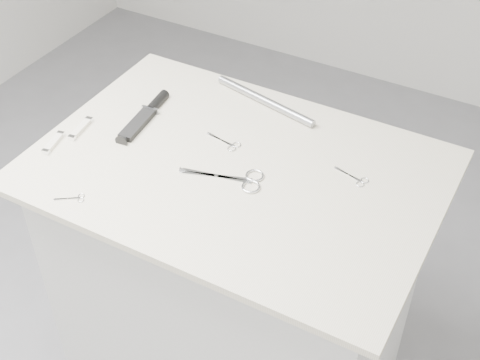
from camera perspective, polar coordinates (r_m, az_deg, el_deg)
The scene contains 10 objects.
plinth at distance 1.98m, azimuth -0.30°, elevation -9.36°, with size 0.90×0.60×0.90m, color silver.
display_board at distance 1.66m, azimuth -0.36°, elevation 0.88°, with size 1.00×0.70×0.02m, color beige.
large_shears at distance 1.61m, azimuth -0.02°, elevation 0.06°, with size 0.21×0.11×0.01m.
embroidery_scissors_a at distance 1.72m, azimuth -1.05°, elevation 3.14°, with size 0.10×0.04×0.00m.
embroidery_scissors_b at distance 1.64m, azimuth 9.81°, elevation 0.13°, with size 0.09×0.04×0.00m.
tiny_scissors at distance 1.61m, azimuth -14.00°, elevation -1.53°, with size 0.07×0.05×0.00m.
sheathed_knife at distance 1.83m, azimuth -7.95°, elevation 5.63°, with size 0.06×0.23×0.03m.
pocket_knife_a at distance 1.81m, azimuth -13.44°, elevation 4.32°, with size 0.03×0.10×0.01m.
pocket_knife_b at distance 1.78m, azimuth -15.63°, elevation 3.10°, with size 0.04×0.09×0.01m.
metal_rail at distance 1.86m, azimuth 2.14°, elevation 6.79°, with size 0.02×0.02×0.33m, color #989BA0.
Camera 1 is at (0.62, -1.10, 1.97)m, focal length 50.00 mm.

